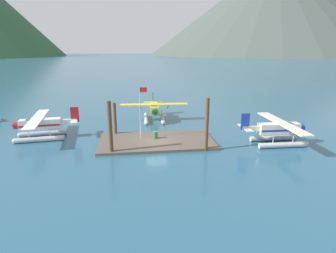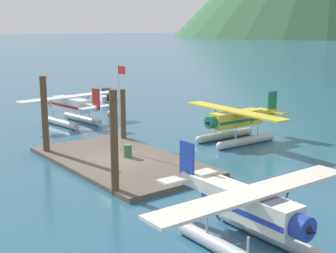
{
  "view_description": "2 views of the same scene",
  "coord_description": "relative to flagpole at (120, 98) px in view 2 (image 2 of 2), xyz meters",
  "views": [
    {
      "loc": [
        -2.82,
        -31.84,
        10.99
      ],
      "look_at": [
        1.65,
        1.92,
        1.38
      ],
      "focal_mm": 29.75,
      "sensor_mm": 36.0,
      "label": 1
    },
    {
      "loc": [
        26.52,
        -16.38,
        9.21
      ],
      "look_at": [
        0.51,
        3.74,
        2.17
      ],
      "focal_mm": 49.83,
      "sensor_mm": 36.0,
      "label": 2
    }
  ],
  "objects": [
    {
      "name": "ground_plane",
      "position": [
        1.75,
        -1.1,
        -4.26
      ],
      "size": [
        1200.0,
        1200.0,
        0.0
      ],
      "primitive_type": "plane",
      "color": "#285670"
    },
    {
      "name": "dock_platform",
      "position": [
        1.75,
        -1.1,
        -4.11
      ],
      "size": [
        13.67,
        7.53,
        0.3
      ],
      "primitive_type": "cube",
      "color": "brown",
      "rests_on": "ground"
    },
    {
      "name": "piling_near_left",
      "position": [
        -3.43,
        -4.27,
        -1.36
      ],
      "size": [
        0.47,
        0.47,
        5.8
      ],
      "primitive_type": "cylinder",
      "color": "brown",
      "rests_on": "ground"
    },
    {
      "name": "piling_near_right",
      "position": [
        6.9,
        -4.68,
        -1.29
      ],
      "size": [
        0.44,
        0.44,
        5.94
      ],
      "primitive_type": "cylinder",
      "color": "brown",
      "rests_on": "ground"
    },
    {
      "name": "piling_far_left",
      "position": [
        -3.3,
        2.34,
        -2.09
      ],
      "size": [
        0.42,
        0.42,
        4.34
      ],
      "primitive_type": "cylinder",
      "color": "brown",
      "rests_on": "ground"
    },
    {
      "name": "flagpole",
      "position": [
        0.0,
        0.0,
        0.0
      ],
      "size": [
        0.95,
        0.1,
        6.4
      ],
      "color": "silver",
      "rests_on": "dock_platform"
    },
    {
      "name": "fuel_drum",
      "position": [
        1.66,
        -0.46,
        -3.52
      ],
      "size": [
        0.62,
        0.62,
        0.88
      ],
      "color": "#33663D",
      "rests_on": "dock_platform"
    },
    {
      "name": "mooring_buoy",
      "position": [
        -12.43,
        6.62,
        -3.82
      ],
      "size": [
        0.87,
        0.87,
        0.87
      ],
      "primitive_type": "sphere",
      "color": "orange",
      "rests_on": "ground"
    },
    {
      "name": "seaplane_cream_stbd_aft",
      "position": [
        15.94,
        -3.65,
        -2.68
      ],
      "size": [
        7.98,
        10.43,
        3.84
      ],
      "color": "#B7BABF",
      "rests_on": "ground"
    },
    {
      "name": "seaplane_yellow_bow_centre",
      "position": [
        2.36,
        9.55,
        -2.68
      ],
      "size": [
        10.45,
        7.98,
        3.84
      ],
      "color": "#B7BABF",
      "rests_on": "ground"
    },
    {
      "name": "seaplane_white_port_fwd",
      "position": [
        -12.46,
        2.17,
        -2.68
      ],
      "size": [
        7.95,
        10.49,
        3.84
      ],
      "color": "#B7BABF",
      "rests_on": "ground"
    },
    {
      "name": "boat_white_open_west",
      "position": [
        -23.89,
        12.73,
        -3.77
      ],
      "size": [
        4.59,
        3.05,
        1.5
      ],
      "color": "silver",
      "rests_on": "ground"
    }
  ]
}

